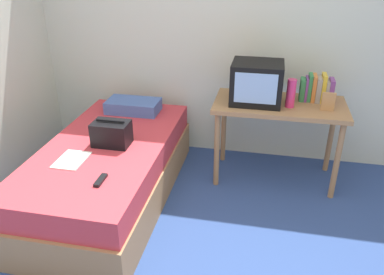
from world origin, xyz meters
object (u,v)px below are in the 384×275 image
pillow (133,106)px  desk (279,113)px  bed (109,172)px  magazine (72,160)px  water_bottle (291,93)px  picture_frame (328,102)px  book_row (317,89)px  handbag (112,133)px  remote_silver (95,128)px  tv (257,83)px  remote_dark (101,180)px

pillow → desk: bearing=-3.1°
bed → magazine: (-0.15, -0.31, 0.28)m
desk → water_bottle: (0.08, -0.08, 0.22)m
picture_frame → pillow: (-1.80, 0.17, -0.25)m
book_row → magazine: size_ratio=0.98×
handbag → magazine: size_ratio=1.03×
remote_silver → magazine: bearing=-84.6°
desk → pillow: 1.41m
tv → water_bottle: bearing=-11.3°
handbag → remote_dark: (0.14, -0.55, -0.09)m
remote_silver → desk: bearing=13.9°
tv → remote_silver: tv is taller
magazine → remote_silver: size_ratio=2.01×
tv → picture_frame: 0.62m
handbag → remote_dark: bearing=-76.3°
desk → water_bottle: bearing=-43.9°
water_bottle → pillow: size_ratio=0.48×
picture_frame → handbag: size_ratio=0.53×
picture_frame → magazine: size_ratio=0.54×
tv → magazine: size_ratio=1.52×
picture_frame → water_bottle: bearing=176.5°
desk → remote_dark: (-1.21, -1.19, -0.12)m
remote_dark → handbag: bearing=103.7°
picture_frame → pillow: picture_frame is taller
desk → handbag: 1.49m
desk → picture_frame: size_ratio=7.36×
magazine → book_row: bearing=30.0°
tv → handbag: bearing=-151.2°
bed → remote_dark: remote_dark is taller
bed → handbag: 0.38m
desk → picture_frame: (0.39, -0.10, 0.18)m
tv → water_bottle: (0.30, -0.06, -0.06)m
desk → remote_dark: 1.70m
tv → book_row: (0.53, 0.14, -0.07)m
remote_dark → desk: bearing=44.5°
bed → water_bottle: bearing=20.7°
tv → pillow: bearing=175.5°
water_bottle → book_row: (0.23, 0.20, -0.01)m
remote_silver → pillow: bearing=67.6°
desk → picture_frame: picture_frame is taller
tv → book_row: bearing=15.0°
book_row → pillow: 1.75m
bed → tv: bearing=27.6°
tv → pillow: (-1.19, 0.09, -0.35)m
water_bottle → picture_frame: size_ratio=1.57×
magazine → desk: bearing=31.6°
tv → remote_dark: (-0.99, -1.17, -0.40)m
picture_frame → remote_silver: 2.04m
pillow → magazine: pillow is taller
bed → tv: tv is taller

